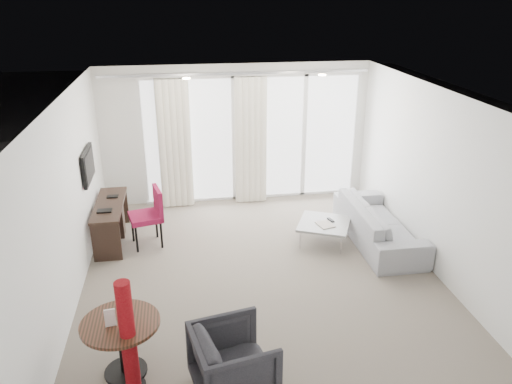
{
  "coord_description": "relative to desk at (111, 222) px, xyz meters",
  "views": [
    {
      "loc": [
        -1.03,
        -6.01,
        3.85
      ],
      "look_at": [
        0.0,
        0.6,
        1.1
      ],
      "focal_mm": 35.0,
      "sensor_mm": 36.0,
      "label": 1
    }
  ],
  "objects": [
    {
      "name": "floor",
      "position": [
        2.23,
        -1.53,
        -0.33
      ],
      "size": [
        5.0,
        6.0,
        0.0
      ],
      "primitive_type": "cube",
      "color": "#6C6256",
      "rests_on": "ground"
    },
    {
      "name": "ceiling",
      "position": [
        2.23,
        -1.53,
        2.27
      ],
      "size": [
        5.0,
        6.0,
        0.0
      ],
      "primitive_type": "cube",
      "color": "white",
      "rests_on": "ground"
    },
    {
      "name": "wall_left",
      "position": [
        -0.27,
        -1.53,
        0.97
      ],
      "size": [
        0.0,
        6.0,
        2.6
      ],
      "primitive_type": "cube",
      "color": "silver",
      "rests_on": "ground"
    },
    {
      "name": "wall_right",
      "position": [
        4.73,
        -1.53,
        0.97
      ],
      "size": [
        0.0,
        6.0,
        2.6
      ],
      "primitive_type": "cube",
      "color": "silver",
      "rests_on": "ground"
    },
    {
      "name": "wall_front",
      "position": [
        2.23,
        -4.53,
        0.97
      ],
      "size": [
        5.0,
        0.0,
        2.6
      ],
      "primitive_type": "cube",
      "color": "silver",
      "rests_on": "ground"
    },
    {
      "name": "window_panel",
      "position": [
        2.53,
        1.45,
        0.87
      ],
      "size": [
        4.0,
        0.02,
        2.38
      ],
      "primitive_type": null,
      "color": "white",
      "rests_on": "ground"
    },
    {
      "name": "window_frame",
      "position": [
        2.53,
        1.44,
        0.87
      ],
      "size": [
        4.1,
        0.06,
        2.44
      ],
      "primitive_type": null,
      "color": "white",
      "rests_on": "ground"
    },
    {
      "name": "curtain_left",
      "position": [
        1.08,
        1.29,
        0.87
      ],
      "size": [
        0.6,
        0.2,
        2.38
      ],
      "primitive_type": null,
      "color": "silver",
      "rests_on": "ground"
    },
    {
      "name": "curtain_right",
      "position": [
        2.48,
        1.29,
        0.87
      ],
      "size": [
        0.6,
        0.2,
        2.38
      ],
      "primitive_type": null,
      "color": "silver",
      "rests_on": "ground"
    },
    {
      "name": "curtain_track",
      "position": [
        2.23,
        1.29,
        2.12
      ],
      "size": [
        4.8,
        0.04,
        0.04
      ],
      "primitive_type": null,
      "color": "#B2B2B7",
      "rests_on": "ceiling"
    },
    {
      "name": "downlight_a",
      "position": [
        1.33,
        0.07,
        2.26
      ],
      "size": [
        0.12,
        0.12,
        0.02
      ],
      "primitive_type": "cylinder",
      "color": "#FFE0B2",
      "rests_on": "ceiling"
    },
    {
      "name": "downlight_b",
      "position": [
        3.43,
        0.07,
        2.26
      ],
      "size": [
        0.12,
        0.12,
        0.02
      ],
      "primitive_type": "cylinder",
      "color": "#FFE0B2",
      "rests_on": "ceiling"
    },
    {
      "name": "desk",
      "position": [
        0.0,
        0.0,
        0.0
      ],
      "size": [
        0.44,
        1.41,
        0.66
      ],
      "primitive_type": null,
      "color": "black",
      "rests_on": "floor"
    },
    {
      "name": "tv",
      "position": [
        -0.23,
        -0.08,
        1.02
      ],
      "size": [
        0.05,
        0.8,
        0.5
      ],
      "primitive_type": null,
      "color": "black",
      "rests_on": "wall_left"
    },
    {
      "name": "desk_chair",
      "position": [
        0.57,
        -0.22,
        0.15
      ],
      "size": [
        0.61,
        0.59,
        0.95
      ],
      "primitive_type": null,
      "rotation": [
        0.0,
        0.0,
        0.23
      ],
      "color": "maroon",
      "rests_on": "floor"
    },
    {
      "name": "round_table",
      "position": [
        0.46,
        -3.14,
        -0.0
      ],
      "size": [
        0.92,
        0.92,
        0.66
      ],
      "primitive_type": null,
      "rotation": [
        0.0,
        0.0,
        -0.13
      ],
      "color": "#3D2215",
      "rests_on": "floor"
    },
    {
      "name": "menu_card",
      "position": [
        0.38,
        -3.19,
        0.39
      ],
      "size": [
        0.11,
        0.03,
        0.2
      ],
      "primitive_type": null,
      "rotation": [
        0.0,
        0.0,
        0.12
      ],
      "color": "white",
      "rests_on": "round_table"
    },
    {
      "name": "red_lamp",
      "position": [
        0.56,
        -3.35,
        0.3
      ],
      "size": [
        0.33,
        0.33,
        1.26
      ],
      "primitive_type": "cylinder",
      "rotation": [
        0.0,
        0.0,
        0.41
      ],
      "color": "maroon",
      "rests_on": "floor"
    },
    {
      "name": "tub_armchair",
      "position": [
        1.59,
        -3.57,
        0.03
      ],
      "size": [
        0.93,
        0.91,
        0.72
      ],
      "primitive_type": "imported",
      "rotation": [
        0.0,
        0.0,
        1.78
      ],
      "color": "#232227",
      "rests_on": "floor"
    },
    {
      "name": "coffee_table",
      "position": [
        3.39,
        -0.58,
        -0.15
      ],
      "size": [
        1.03,
        1.03,
        0.35
      ],
      "primitive_type": null,
      "rotation": [
        0.0,
        0.0,
        -0.43
      ],
      "color": "gray",
      "rests_on": "floor"
    },
    {
      "name": "remote",
      "position": [
        3.52,
        -0.52,
        0.03
      ],
      "size": [
        0.1,
        0.18,
        0.02
      ],
      "primitive_type": null,
      "rotation": [
        0.0,
        0.0,
        0.29
      ],
      "color": "black",
      "rests_on": "coffee_table"
    },
    {
      "name": "magazine",
      "position": [
        3.38,
        -0.66,
        0.03
      ],
      "size": [
        0.26,
        0.3,
        0.01
      ],
      "primitive_type": null,
      "rotation": [
        0.0,
        0.0,
        0.24
      ],
      "color": "gray",
      "rests_on": "coffee_table"
    },
    {
      "name": "sofa",
      "position": [
        4.28,
        -0.66,
        -0.01
      ],
      "size": [
        0.85,
        2.18,
        0.64
      ],
      "primitive_type": "imported",
      "rotation": [
        0.0,
        0.0,
        1.57
      ],
      "color": "gray",
      "rests_on": "floor"
    },
    {
      "name": "terrace_slab",
      "position": [
        2.53,
        2.97,
        -0.39
      ],
      "size": [
        5.6,
        3.0,
        0.12
      ],
      "primitive_type": "cube",
      "color": "#4D4D50",
      "rests_on": "ground"
    },
    {
      "name": "rattan_chair_a",
      "position": [
        3.54,
        2.4,
        0.08
      ],
      "size": [
        0.61,
        0.61,
        0.82
      ],
      "primitive_type": null,
      "rotation": [
        0.0,
        0.0,
        -0.08
      ],
      "color": "#553421",
      "rests_on": "terrace_slab"
    },
    {
      "name": "rattan_chair_b",
      "position": [
        4.17,
        2.94,
        0.03
      ],
      "size": [
        0.56,
        0.56,
        0.73
      ],
      "primitive_type": null,
      "rotation": [
        0.0,
        0.0,
        -0.15
      ],
      "color": "#553421",
      "rests_on": "terrace_slab"
    },
    {
      "name": "rattan_table",
      "position": [
        3.18,
        2.58,
        -0.1
      ],
      "size": [
        0.47,
        0.47,
        0.46
      ],
      "primitive_type": null,
      "rotation": [
        0.0,
        0.0,
        -0.03
      ],
      "color": "#553421",
      "rests_on": "terrace_slab"
    },
    {
      "name": "balustrade",
      "position": [
        2.53,
        4.42,
        0.17
      ],
      "size": [
        5.5,
        0.06,
        1.05
      ],
      "primitive_type": null,
      "color": "#B2B2B7",
      "rests_on": "terrace_slab"
    }
  ]
}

